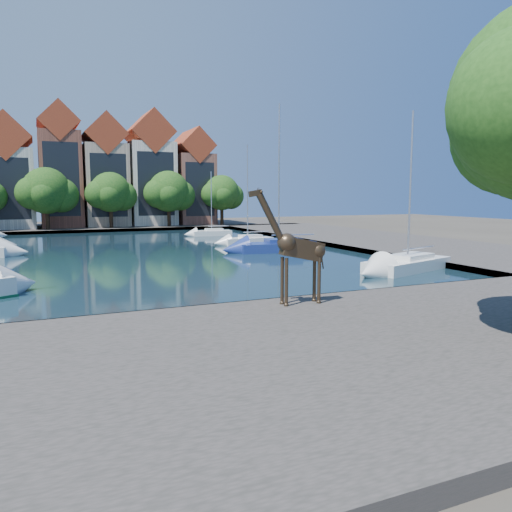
{
  "coord_description": "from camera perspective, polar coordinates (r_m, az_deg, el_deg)",
  "views": [
    {
      "loc": [
        -7.22,
        -19.68,
        5.12
      ],
      "look_at": [
        2.02,
        1.4,
        2.24
      ],
      "focal_mm": 35.0,
      "sensor_mm": 36.0,
      "label": 1
    }
  ],
  "objects": [
    {
      "name": "townhouse_east_inner",
      "position": [
        76.27,
        -16.92,
        8.8
      ],
      "size": [
        5.94,
        9.18,
        15.79
      ],
      "color": "tan",
      "rests_on": "far_quay"
    },
    {
      "name": "giraffe_statue",
      "position": [
        20.79,
        4.64,
        0.87
      ],
      "size": [
        3.36,
        0.63,
        4.8
      ],
      "color": "#392A1C",
      "rests_on": "near_quay"
    },
    {
      "name": "sailboat_right_c",
      "position": [
        49.99,
        -0.96,
        1.96
      ],
      "size": [
        5.11,
        2.03,
        9.83
      ],
      "color": "white",
      "rests_on": "water_basin"
    },
    {
      "name": "far_tree_mid_west",
      "position": [
        70.18,
        -22.76,
        6.73
      ],
      "size": [
        7.8,
        6.0,
        8.0
      ],
      "color": "#332114",
      "rests_on": "far_quay"
    },
    {
      "name": "sailboat_right_d",
      "position": [
        60.49,
        -5.09,
        2.79
      ],
      "size": [
        4.77,
        1.89,
        7.66
      ],
      "color": "silver",
      "rests_on": "water_basin"
    },
    {
      "name": "far_quay",
      "position": [
        76.18,
        -18.22,
        3.12
      ],
      "size": [
        60.0,
        16.0,
        0.5
      ],
      "primitive_type": "cube",
      "color": "#443E3B",
      "rests_on": "ground"
    },
    {
      "name": "near_quay",
      "position": [
        15.38,
        5.79,
        -11.36
      ],
      "size": [
        50.0,
        14.0,
        0.5
      ],
      "primitive_type": "cube",
      "color": "#443E3B",
      "rests_on": "ground"
    },
    {
      "name": "townhouse_east_end",
      "position": [
        78.89,
        -7.39,
        8.53
      ],
      "size": [
        5.44,
        9.18,
        14.43
      ],
      "color": "brown",
      "rests_on": "far_quay"
    },
    {
      "name": "far_tree_mid_east",
      "position": [
        70.79,
        -16.23,
        6.87
      ],
      "size": [
        7.02,
        5.4,
        7.52
      ],
      "color": "#332114",
      "rests_on": "far_quay"
    },
    {
      "name": "far_tree_far_east",
      "position": [
        74.6,
        -3.87,
        7.1
      ],
      "size": [
        6.76,
        5.2,
        7.36
      ],
      "color": "#332114",
      "rests_on": "far_quay"
    },
    {
      "name": "townhouse_center",
      "position": [
        75.8,
        -21.5,
        9.11
      ],
      "size": [
        5.44,
        9.18,
        16.93
      ],
      "color": "brown",
      "rests_on": "far_quay"
    },
    {
      "name": "right_quay",
      "position": [
        54.49,
        12.69,
        1.84
      ],
      "size": [
        14.0,
        52.0,
        0.5
      ],
      "primitive_type": "cube",
      "color": "#443E3B",
      "rests_on": "ground"
    },
    {
      "name": "ground",
      "position": [
        21.58,
        -3.45,
        -6.6
      ],
      "size": [
        160.0,
        160.0,
        0.0
      ],
      "primitive_type": "plane",
      "color": "#38332B",
      "rests_on": "ground"
    },
    {
      "name": "townhouse_east_mid",
      "position": [
        77.34,
        -12.09,
        9.2
      ],
      "size": [
        6.43,
        9.18,
        16.65
      ],
      "color": "beige",
      "rests_on": "far_quay"
    },
    {
      "name": "far_tree_east",
      "position": [
        72.28,
        -9.88,
        7.13
      ],
      "size": [
        7.54,
        5.8,
        7.84
      ],
      "color": "#332114",
      "rests_on": "far_quay"
    },
    {
      "name": "sailboat_right_a",
      "position": [
        34.33,
        16.93,
        -0.65
      ],
      "size": [
        7.37,
        4.47,
        10.28
      ],
      "color": "silver",
      "rests_on": "water_basin"
    },
    {
      "name": "water_basin",
      "position": [
        44.56,
        -14.19,
        0.38
      ],
      "size": [
        38.0,
        50.0,
        0.08
      ],
      "primitive_type": "cube",
      "color": "black",
      "rests_on": "ground"
    },
    {
      "name": "townhouse_west_inner",
      "position": [
        75.77,
        -26.43,
        8.09
      ],
      "size": [
        6.43,
        9.18,
        15.15
      ],
      "color": "beige",
      "rests_on": "far_quay"
    },
    {
      "name": "sailboat_right_b",
      "position": [
        43.6,
        2.61,
        1.31
      ],
      "size": [
        7.3,
        3.37,
        12.6
      ],
      "color": "navy",
      "rests_on": "water_basin"
    }
  ]
}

